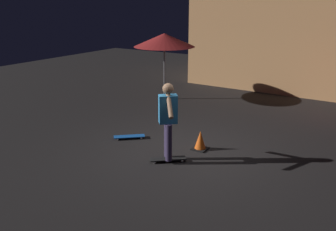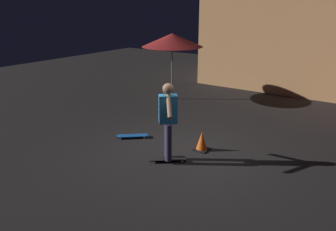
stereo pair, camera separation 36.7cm
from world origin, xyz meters
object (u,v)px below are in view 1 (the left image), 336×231
patio_umbrella (164,40)px  traffic_cone (200,141)px  skater (168,116)px  skateboard_ridden (168,159)px  skateboard_spare (129,137)px

patio_umbrella → traffic_cone: size_ratio=5.00×
patio_umbrella → skater: (2.89, -4.31, -1.04)m
patio_umbrella → skateboard_ridden: 5.57m
skateboard_ridden → traffic_cone: traffic_cone is taller
skater → traffic_cone: size_ratio=3.63×
skateboard_spare → traffic_cone: size_ratio=1.56×
skateboard_ridden → skater: size_ratio=0.43×
skateboard_ridden → skateboard_spare: size_ratio=1.01×
skater → traffic_cone: skater is taller
traffic_cone → skateboard_ridden: bearing=-106.7°
patio_umbrella → skateboard_ridden: (2.89, -4.31, -2.02)m
skateboard_ridden → traffic_cone: size_ratio=1.58×
skater → patio_umbrella: bearing=123.8°
skateboard_spare → traffic_cone: 1.87m
skater → skateboard_ridden: bearing=0.0°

